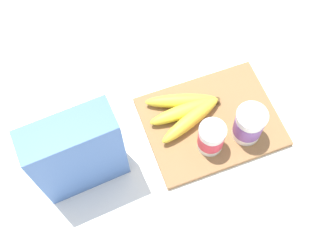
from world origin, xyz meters
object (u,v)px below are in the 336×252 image
at_px(cutting_board, 211,122).
at_px(banana_bunch, 186,111).
at_px(yogurt_cup_back, 211,138).
at_px(yogurt_cup_front, 249,125).
at_px(cereal_box, 77,154).

bearing_deg(cutting_board, banana_bunch, -35.09).
distance_m(yogurt_cup_back, banana_bunch, 0.10).
relative_size(cutting_board, yogurt_cup_front, 3.29).
relative_size(cereal_box, banana_bunch, 1.30).
bearing_deg(yogurt_cup_back, yogurt_cup_front, 178.67).
xyz_separation_m(cereal_box, banana_bunch, (-0.27, -0.06, -0.09)).
bearing_deg(yogurt_cup_back, cutting_board, -116.43).
xyz_separation_m(cereal_box, yogurt_cup_front, (-0.39, 0.04, -0.06)).
height_order(cutting_board, banana_bunch, banana_bunch).
distance_m(yogurt_cup_front, banana_bunch, 0.16).
bearing_deg(yogurt_cup_front, cutting_board, -43.97).
bearing_deg(yogurt_cup_back, banana_bunch, -76.23).
distance_m(cutting_board, yogurt_cup_front, 0.10).
height_order(cutting_board, yogurt_cup_front, yogurt_cup_front).
xyz_separation_m(yogurt_cup_back, banana_bunch, (0.02, -0.10, -0.02)).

